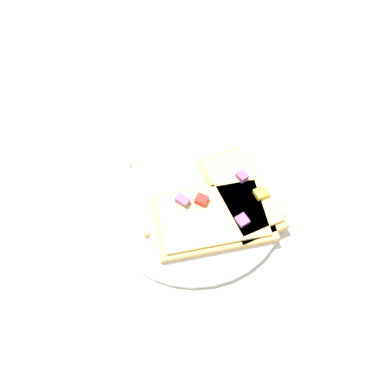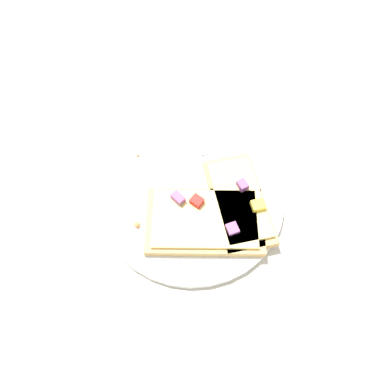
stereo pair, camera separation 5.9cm
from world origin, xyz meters
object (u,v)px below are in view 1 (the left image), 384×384
at_px(plate, 192,197).
at_px(pizza_slice_main, 211,217).
at_px(pizza_slice_corner, 240,193).
at_px(fork, 176,183).
at_px(knife, 197,158).

xyz_separation_m(plate, pizza_slice_main, (-0.04, -0.03, 0.02)).
relative_size(pizza_slice_main, pizza_slice_corner, 1.09).
relative_size(plate, pizza_slice_main, 1.51).
distance_m(plate, pizza_slice_main, 0.05).
bearing_deg(plate, fork, 51.39).
xyz_separation_m(knife, pizza_slice_corner, (-0.07, -0.07, 0.01)).
relative_size(plate, pizza_slice_corner, 1.64).
bearing_deg(knife, pizza_slice_main, -16.76).
relative_size(plate, fork, 1.49).
bearing_deg(pizza_slice_corner, fork, -126.74).
bearing_deg(pizza_slice_main, plate, 111.49).
height_order(plate, pizza_slice_corner, pizza_slice_corner).
height_order(fork, pizza_slice_main, pizza_slice_main).
height_order(plate, knife, knife).
bearing_deg(pizza_slice_corner, plate, -115.41).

